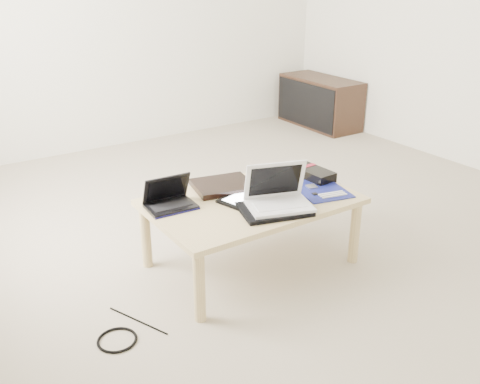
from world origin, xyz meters
TOP-DOWN VIEW (x-y plane):
  - ground at (0.00, 0.00)m, footprint 4.00×4.00m
  - coffee_table at (-0.44, -0.50)m, footprint 1.10×0.70m
  - media_cabinet at (1.77, 1.45)m, footprint 0.41×0.90m
  - book at (-0.49, -0.29)m, footprint 0.37×0.33m
  - netbook at (-0.85, -0.35)m, footprint 0.26×0.20m
  - tablet at (-0.47, -0.50)m, footprint 0.31×0.27m
  - remote at (-0.29, -0.44)m, footprint 0.07×0.22m
  - neoprene_sleeve at (-0.43, -0.69)m, footprint 0.40×0.34m
  - white_laptop at (-0.40, -0.68)m, footprint 0.37×0.31m
  - motherboard at (-0.04, -0.62)m, footprint 0.32×0.37m
  - gpu_box at (0.04, -0.45)m, footprint 0.15×0.27m
  - cable_coil at (-0.50, -0.51)m, footprint 0.12×0.12m
  - floor_cable_coil at (-1.33, -0.73)m, footprint 0.19×0.19m
  - floor_cable_trail at (-1.19, -0.65)m, footprint 0.15×0.34m

SIDE VIEW (x-z plane):
  - ground at x=0.00m, z-range 0.00..0.00m
  - floor_cable_trail at x=-1.19m, z-range 0.00..0.01m
  - floor_cable_coil at x=-1.33m, z-range 0.00..0.01m
  - media_cabinet at x=1.77m, z-range 0.00..0.50m
  - coffee_table at x=-0.44m, z-range 0.15..0.55m
  - motherboard at x=-0.04m, z-range 0.40..0.41m
  - cable_coil at x=-0.50m, z-range 0.40..0.41m
  - tablet at x=-0.47m, z-range 0.40..0.41m
  - remote at x=-0.29m, z-range 0.40..0.42m
  - neoprene_sleeve at x=-0.43m, z-range 0.40..0.42m
  - book at x=-0.49m, z-range 0.40..0.43m
  - gpu_box at x=0.04m, z-range 0.40..0.46m
  - netbook at x=-0.85m, z-range 0.35..0.52m
  - white_laptop at x=-0.40m, z-range 0.35..0.58m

